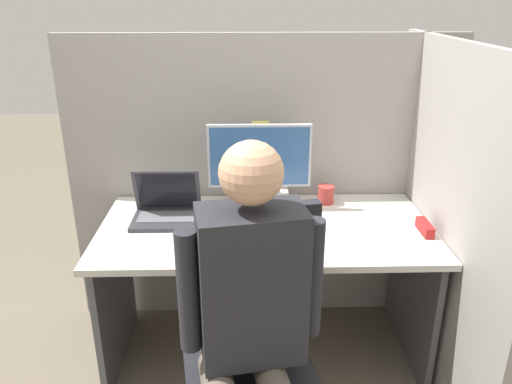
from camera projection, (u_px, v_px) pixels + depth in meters
The scene contains 12 objects.
cubicle_panel_back at pixel (262, 184), 2.70m from camera, with size 2.05×0.05×1.57m.
cubicle_panel_right at pixel (442, 221), 2.27m from camera, with size 0.04×1.42×1.57m.
desk at pixel (265, 259), 2.40m from camera, with size 1.55×0.77×0.73m.
paper_box at pixel (259, 201), 2.53m from camera, with size 0.30×0.22×0.07m.
monitor at pixel (259, 160), 2.46m from camera, with size 0.51×0.21×0.36m.
laptop at pixel (167, 211), 2.39m from camera, with size 0.32×0.23×0.24m.
mouse at pixel (212, 234), 2.22m from camera, with size 0.07×0.06×0.04m.
stapler at pixel (425, 228), 2.27m from camera, with size 0.04×0.15×0.05m.
carrot_toy at pixel (252, 252), 2.05m from camera, with size 0.05×0.15×0.05m.
office_chair at pixel (256, 346), 1.83m from camera, with size 0.54×0.58×1.04m.
person at pixel (249, 315), 1.60m from camera, with size 0.47×0.46×1.35m.
coffee_mug at pixel (326, 195), 2.58m from camera, with size 0.08×0.08×0.09m.
Camera 1 is at (-0.10, -1.73, 1.75)m, focal length 35.00 mm.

